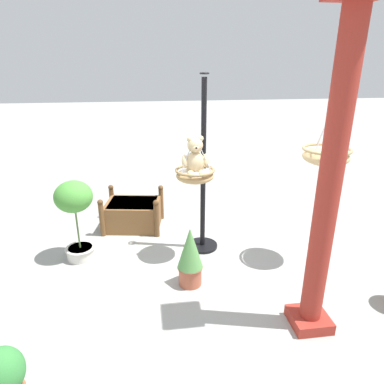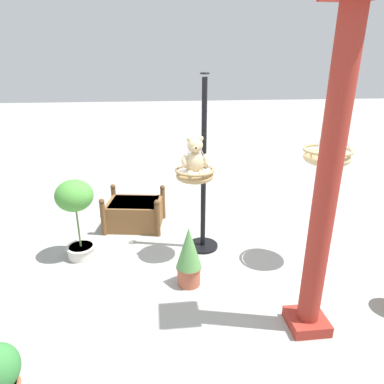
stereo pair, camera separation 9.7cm
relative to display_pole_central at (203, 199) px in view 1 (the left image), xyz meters
name	(u,v)px [view 1 (the left image)]	position (x,y,z in m)	size (l,w,h in m)	color
ground_plane	(190,253)	(0.20, 0.16, -0.75)	(40.00, 40.00, 0.00)	#9E9E99
display_pole_central	(203,199)	(0.00, 0.00, 0.00)	(0.44, 0.44, 2.43)	black
hanging_basket_with_teddy	(195,174)	(0.15, 0.25, 0.45)	(0.51, 0.51, 0.60)	tan
teddy_bear	(195,159)	(0.15, 0.27, 0.67)	(0.34, 0.30, 0.50)	#D1B789
hanging_basket_left_high	(326,155)	(-1.41, 0.59, 0.73)	(0.58, 0.58, 0.67)	tan
greenhouse_pillar_left	(329,190)	(-0.83, 1.72, 0.74)	(0.40, 0.40, 3.08)	#9E2D23
wooden_planter_box	(133,213)	(1.01, -0.81, -0.52)	(1.03, 0.87, 0.61)	brown
potted_plant_fern_front	(4,378)	(1.90, 2.27, -0.44)	(0.33, 0.33, 0.58)	#BC6042
potted_plant_bushy_green	(75,210)	(1.72, 0.07, -0.03)	(0.49, 0.49, 1.12)	beige
potted_plant_small_succulent	(190,256)	(0.30, 0.86, -0.37)	(0.31, 0.31, 0.76)	#AD563D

